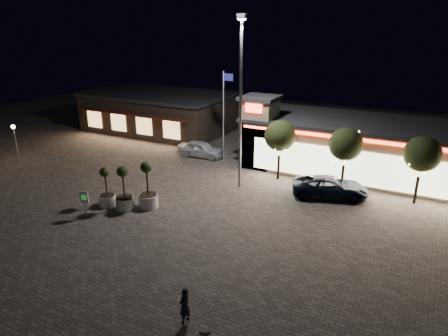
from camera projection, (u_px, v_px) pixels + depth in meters
The scene contains 17 objects.
ground at pixel (154, 225), 24.63m from camera, with size 90.00×90.00×0.00m, color #6B6056.
retail_building at pixel (363, 146), 32.92m from camera, with size 20.40×8.40×6.10m.
restaurant_building at pixel (161, 111), 46.68m from camera, with size 16.40×11.00×4.30m.
floodlight_pole at pixel (241, 95), 28.06m from camera, with size 0.60×0.40×12.38m.
flagpole at pixel (224, 109), 34.70m from camera, with size 0.95×0.10×8.00m.
lamp_post_west at pixel (15, 136), 35.01m from camera, with size 0.36×0.36×3.48m.
string_tree_a at pixel (280, 136), 30.85m from camera, with size 2.42×2.42×4.79m.
string_tree_b at pixel (346, 144), 28.67m from camera, with size 2.42×2.42×4.79m.
string_tree_c at pixel (422, 154), 26.48m from camera, with size 2.42×2.42×4.79m.
pickup_truck at pixel (330, 187), 28.45m from camera, with size 2.47×5.35×1.49m, color black.
white_sedan at pixel (201, 149), 37.21m from camera, with size 1.77×4.40×1.50m, color white.
pedestrian at pixel (185, 305), 16.33m from camera, with size 0.59×0.39×1.62m, color black.
dog at pixel (205, 333), 15.64m from camera, with size 0.47×0.22×0.25m.
planter_left at pixel (107, 194), 26.98m from camera, with size 1.13×1.13×2.79m.
planter_mid at pixel (124, 196), 26.49m from camera, with size 1.24×1.24×3.05m.
planter_right at pixel (148, 193), 26.76m from camera, with size 1.32×1.32×3.25m.
valet_sign at pixel (84, 200), 25.14m from camera, with size 0.60×0.16×1.81m.
Camera 1 is at (14.03, -17.48, 11.62)m, focal length 32.00 mm.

